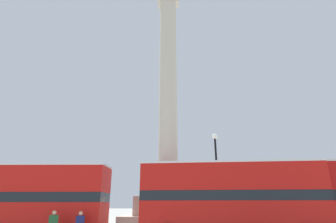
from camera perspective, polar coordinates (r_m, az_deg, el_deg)
monument_column at (r=20.62m, az=0.00°, el=-9.45°), size 6.13×6.13×22.50m
bus_a at (r=16.55m, az=13.40°, el=-17.56°), size 10.45×3.29×4.35m
bus_b at (r=18.98m, az=-30.61°, el=-15.82°), size 11.20×3.05×4.26m
equestrian_statue at (r=26.77m, az=-20.24°, el=-19.20°), size 3.69×2.93×5.67m
street_lamp at (r=18.63m, az=10.72°, el=-14.41°), size 0.38×0.38×6.76m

